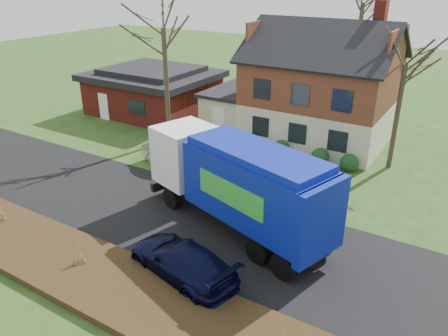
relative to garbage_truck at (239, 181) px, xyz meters
The scene contains 12 objects.
ground 4.09m from the garbage_truck, 167.80° to the right, with size 120.00×120.00×0.00m, color #264717.
road 4.09m from the garbage_truck, 167.80° to the right, with size 80.00×7.00×0.02m, color black.
mulch_verge 7.17m from the garbage_truck, 118.11° to the right, with size 80.00×3.50×0.30m, color black.
main_house 13.42m from the garbage_truck, 97.38° to the left, with size 12.95×8.95×9.26m.
ranch_house 19.57m from the garbage_truck, 141.00° to the left, with size 9.80×8.20×3.70m.
garbage_truck is the anchor object (origin of this frame).
silver_sedan 8.05m from the garbage_truck, 148.92° to the left, with size 1.57×4.52×1.49m, color #B5B8BD.
navy_wagon 4.45m from the garbage_truck, 92.10° to the right, with size 2.01×4.95×1.44m, color black.
tree_front_west 13.75m from the garbage_truck, 142.95° to the left, with size 3.55×3.55×10.54m.
tree_front_east 12.56m from the garbage_truck, 68.25° to the left, with size 3.18×3.18×8.84m.
grass_clump_west 11.07m from the garbage_truck, 149.91° to the right, with size 0.33×0.27×0.88m.
grass_clump_mid 7.11m from the garbage_truck, 123.81° to the right, with size 0.36×0.29×1.00m.
Camera 1 is at (11.64, -14.28, 10.87)m, focal length 35.00 mm.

